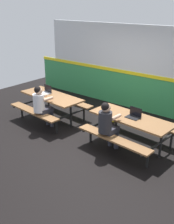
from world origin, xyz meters
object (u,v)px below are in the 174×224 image
(student_nearer, at_px, (41,104))
(backpack_dark, at_px, (111,113))
(picnic_table_left, at_px, (52,101))
(student_further, at_px, (107,123))
(laptop_dark, at_px, (134,115))
(laptop_silver, at_px, (46,92))
(picnic_table_right, at_px, (131,124))

(student_nearer, xyz_separation_m, backpack_dark, (1.13, 1.61, -0.49))
(picnic_table_left, bearing_deg, student_nearer, -68.50)
(student_nearer, distance_m, student_further, 2.04)
(student_nearer, bearing_deg, backpack_dark, 55.07)
(laptop_dark, bearing_deg, student_nearer, -164.01)
(laptop_dark, xyz_separation_m, backpack_dark, (-1.25, 0.93, -0.57))
(laptop_silver, bearing_deg, student_nearer, -52.24)
(picnic_table_right, relative_size, student_nearer, 1.66)
(picnic_table_right, distance_m, student_nearer, 2.42)
(picnic_table_left, relative_size, student_nearer, 1.66)
(picnic_table_right, xyz_separation_m, student_further, (-0.29, -0.54, 0.13))
(picnic_table_left, xyz_separation_m, laptop_silver, (-0.26, 0.06, 0.21))
(picnic_table_left, xyz_separation_m, student_further, (2.27, -0.46, 0.13))
(backpack_dark, bearing_deg, student_further, -58.63)
(picnic_table_left, relative_size, student_further, 1.66)
(student_further, height_order, laptop_silver, student_further)
(student_further, xyz_separation_m, laptop_silver, (-2.53, 0.52, 0.08))
(picnic_table_right, relative_size, laptop_silver, 5.97)
(student_further, bearing_deg, backpack_dark, 121.37)
(picnic_table_left, distance_m, backpack_dark, 1.74)
(picnic_table_right, relative_size, backpack_dark, 4.56)
(laptop_dark, bearing_deg, picnic_table_left, -177.69)
(picnic_table_right, relative_size, student_further, 1.66)
(student_nearer, relative_size, backpack_dark, 2.74)
(laptop_silver, bearing_deg, student_further, -11.66)
(student_nearer, distance_m, laptop_dark, 2.48)
(laptop_silver, distance_m, laptop_dark, 2.87)
(student_nearer, xyz_separation_m, laptop_silver, (-0.49, 0.63, 0.08))
(picnic_table_left, bearing_deg, student_further, -11.57)
(picnic_table_right, xyz_separation_m, laptop_dark, (0.05, 0.03, 0.21))
(student_nearer, xyz_separation_m, laptop_dark, (2.38, 0.68, 0.08))
(laptop_dark, distance_m, backpack_dark, 1.66)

